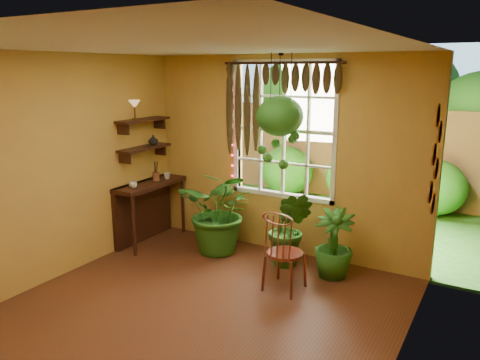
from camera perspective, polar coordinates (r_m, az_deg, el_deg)
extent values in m
plane|color=#562C18|center=(5.01, -6.65, -16.71)|extent=(4.50, 4.50, 0.00)
plane|color=silver|center=(4.34, -7.64, 15.86)|extent=(4.50, 4.50, 0.00)
plane|color=#BE8C40|center=(6.38, 5.19, 2.91)|extent=(4.00, 0.00, 4.00)
plane|color=#BE8C40|center=(5.89, -22.81, 1.03)|extent=(0.00, 4.50, 4.50)
plane|color=#BE8C40|center=(3.68, 18.67, -5.61)|extent=(0.00, 4.50, 4.50)
cube|color=white|center=(6.35, 5.37, 6.06)|extent=(1.52, 0.10, 1.86)
cube|color=white|center=(6.38, 5.49, 6.09)|extent=(1.38, 0.01, 1.78)
cylinder|color=#34170E|center=(6.20, 5.11, 14.04)|extent=(1.70, 0.04, 0.04)
cube|color=#34170E|center=(6.91, -10.89, -0.53)|extent=(0.40, 1.20, 0.06)
cube|color=#34170E|center=(7.13, -11.72, -3.65)|extent=(0.08, 1.18, 0.90)
cylinder|color=#34170E|center=(6.54, -12.82, -5.44)|extent=(0.05, 0.05, 0.86)
cylinder|color=#34170E|center=(7.34, -6.99, -3.12)|extent=(0.05, 0.05, 0.86)
cube|color=#34170E|center=(6.86, -11.56, 3.85)|extent=(0.25, 0.90, 0.04)
cube|color=#34170E|center=(6.80, -11.72, 7.17)|extent=(0.25, 0.90, 0.04)
cube|color=#1D4F16|center=(11.30, 15.88, -0.04)|extent=(14.00, 10.00, 0.04)
cube|color=brown|center=(9.41, 13.45, 3.21)|extent=(12.00, 0.10, 1.80)
plane|color=#8AB9E7|center=(12.80, 18.40, 8.45)|extent=(12.00, 0.00, 12.00)
cylinder|color=maroon|center=(5.46, 5.50, -8.92)|extent=(0.44, 0.44, 0.04)
torus|color=maroon|center=(5.15, 4.67, -4.67)|extent=(0.40, 0.06, 0.40)
imported|color=#204D14|center=(6.46, -2.36, -3.78)|extent=(1.24, 1.13, 1.20)
imported|color=#204D14|center=(6.06, 6.08, -5.94)|extent=(0.62, 0.53, 1.01)
imported|color=#204D14|center=(5.87, 11.33, -7.61)|extent=(0.56, 0.56, 0.86)
ellipsoid|color=black|center=(5.99, 4.87, 6.91)|extent=(0.35, 0.35, 0.21)
ellipsoid|color=#204D14|center=(5.98, 4.89, 7.75)|extent=(0.60, 0.60, 0.51)
imported|color=silver|center=(6.62, -12.90, -0.60)|extent=(0.15, 0.15, 0.09)
imported|color=beige|center=(7.06, -8.89, 0.49)|extent=(0.12, 0.12, 0.09)
cylinder|color=brown|center=(6.99, -10.20, 0.42)|extent=(0.10, 0.10, 0.12)
imported|color=#B2AD99|center=(6.98, -10.53, 4.83)|extent=(0.18, 0.18, 0.15)
cylinder|color=#513817|center=(6.66, -12.66, 7.27)|extent=(0.09, 0.09, 0.03)
cylinder|color=#513817|center=(6.65, -12.70, 8.01)|extent=(0.02, 0.02, 0.16)
cone|color=slate|center=(6.64, -12.75, 9.02)|extent=(0.16, 0.16, 0.11)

